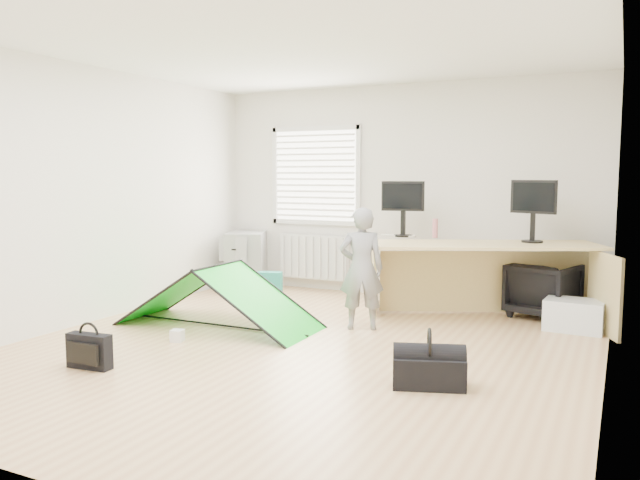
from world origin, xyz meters
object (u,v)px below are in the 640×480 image
at_px(office_chair, 543,290).
at_px(storage_crate, 574,315).
at_px(desk, 480,282).
at_px(laptop_bag, 89,351).
at_px(duffel_bag, 429,372).
at_px(thermos, 435,228).
at_px(filing_cabinet, 246,260).
at_px(monitor_left, 403,216).
at_px(person, 361,269).
at_px(monitor_right, 533,220).
at_px(kite, 219,296).

distance_m(office_chair, storage_crate, 0.62).
relative_size(desk, office_chair, 3.69).
height_order(laptop_bag, duffel_bag, laptop_bag).
relative_size(desk, thermos, 11.10).
bearing_deg(laptop_bag, office_chair, 43.57).
distance_m(storage_crate, laptop_bag, 4.60).
height_order(filing_cabinet, laptop_bag, filing_cabinet).
xyz_separation_m(desk, monitor_left, (-0.98, 0.34, 0.66)).
distance_m(person, laptop_bag, 2.68).
bearing_deg(laptop_bag, duffel_bag, 11.22).
bearing_deg(office_chair, desk, 57.26).
xyz_separation_m(monitor_right, laptop_bag, (-2.97, -3.40, -0.94)).
xyz_separation_m(monitor_right, kite, (-2.84, -1.78, -0.76)).
distance_m(thermos, laptop_bag, 3.99).
xyz_separation_m(desk, filing_cabinet, (-3.32, 0.57, -0.03)).
relative_size(office_chair, laptop_bag, 1.75).
height_order(desk, duffel_bag, desk).
distance_m(office_chair, person, 2.13).
xyz_separation_m(monitor_right, duffel_bag, (-0.37, -2.62, -0.97)).
bearing_deg(monitor_right, filing_cabinet, -162.65).
bearing_deg(desk, storage_crate, -24.03).
height_order(desk, thermos, thermos).
bearing_deg(storage_crate, monitor_right, 144.66).
relative_size(monitor_left, laptop_bag, 1.31).
relative_size(office_chair, storage_crate, 1.19).
relative_size(thermos, storage_crate, 0.40).
bearing_deg(monitor_right, office_chair, 73.42).
height_order(filing_cabinet, thermos, thermos).
xyz_separation_m(monitor_left, kite, (-1.39, -1.78, -0.76)).
height_order(filing_cabinet, office_chair, filing_cabinet).
bearing_deg(monitor_right, desk, -124.02).
distance_m(desk, person, 1.36).
bearing_deg(office_chair, kite, 50.95).
height_order(filing_cabinet, monitor_right, monitor_right).
height_order(desk, kite, desk).
xyz_separation_m(kite, duffel_bag, (2.47, -0.84, -0.20)).
bearing_deg(monitor_left, storage_crate, -21.05).
relative_size(thermos, office_chair, 0.33).
relative_size(monitor_right, thermos, 2.32).
distance_m(thermos, office_chair, 1.36).
relative_size(monitor_right, storage_crate, 0.92).
bearing_deg(thermos, desk, -30.98).
bearing_deg(storage_crate, kite, -156.53).
xyz_separation_m(thermos, storage_crate, (1.55, -0.36, -0.79)).
distance_m(storage_crate, duffel_bag, 2.43).
xyz_separation_m(monitor_left, storage_crate, (1.93, -0.34, -0.92)).
xyz_separation_m(storage_crate, laptop_bag, (-3.44, -3.06, -0.01)).
bearing_deg(filing_cabinet, kite, -88.03).
bearing_deg(filing_cabinet, laptop_bag, -100.53).
bearing_deg(office_chair, laptop_bag, 66.88).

